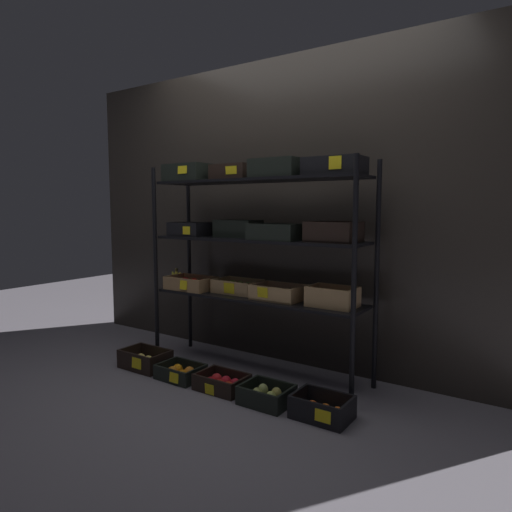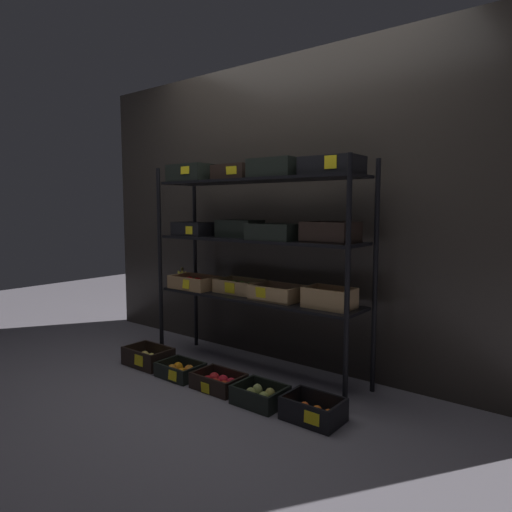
# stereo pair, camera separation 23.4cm
# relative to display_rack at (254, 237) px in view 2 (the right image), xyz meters

# --- Properties ---
(ground_plane) EXTENTS (10.00, 10.00, 0.00)m
(ground_plane) POSITION_rel_display_rack_xyz_m (0.01, 0.00, -1.00)
(ground_plane) COLOR slate
(storefront_wall) EXTENTS (4.05, 0.12, 2.34)m
(storefront_wall) POSITION_rel_display_rack_xyz_m (0.01, 0.40, 0.17)
(storefront_wall) COLOR #2D2823
(storefront_wall) RESTS_ON ground_plane
(display_rack) EXTENTS (1.77, 0.42, 1.54)m
(display_rack) POSITION_rel_display_rack_xyz_m (0.00, 0.00, 0.00)
(display_rack) COLOR black
(display_rack) RESTS_ON ground_plane
(crate_ground_apple_gold) EXTENTS (0.36, 0.25, 0.14)m
(crate_ground_apple_gold) POSITION_rel_display_rack_xyz_m (-0.73, -0.40, -0.95)
(crate_ground_apple_gold) COLOR black
(crate_ground_apple_gold) RESTS_ON ground_plane
(crate_ground_orange) EXTENTS (0.31, 0.24, 0.10)m
(crate_ground_orange) POSITION_rel_display_rack_xyz_m (-0.36, -0.41, -0.95)
(crate_ground_orange) COLOR black
(crate_ground_orange) RESTS_ON ground_plane
(crate_ground_apple_red) EXTENTS (0.33, 0.24, 0.11)m
(crate_ground_apple_red) POSITION_rel_display_rack_xyz_m (0.02, -0.40, -0.95)
(crate_ground_apple_red) COLOR black
(crate_ground_apple_red) RESTS_ON ground_plane
(crate_ground_pear) EXTENTS (0.31, 0.24, 0.12)m
(crate_ground_pear) POSITION_rel_display_rack_xyz_m (0.38, -0.42, -0.95)
(crate_ground_pear) COLOR black
(crate_ground_pear) RESTS_ON ground_plane
(crate_ground_tangerine) EXTENTS (0.33, 0.24, 0.13)m
(crate_ground_tangerine) POSITION_rel_display_rack_xyz_m (0.75, -0.40, -0.95)
(crate_ground_tangerine) COLOR black
(crate_ground_tangerine) RESTS_ON ground_plane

